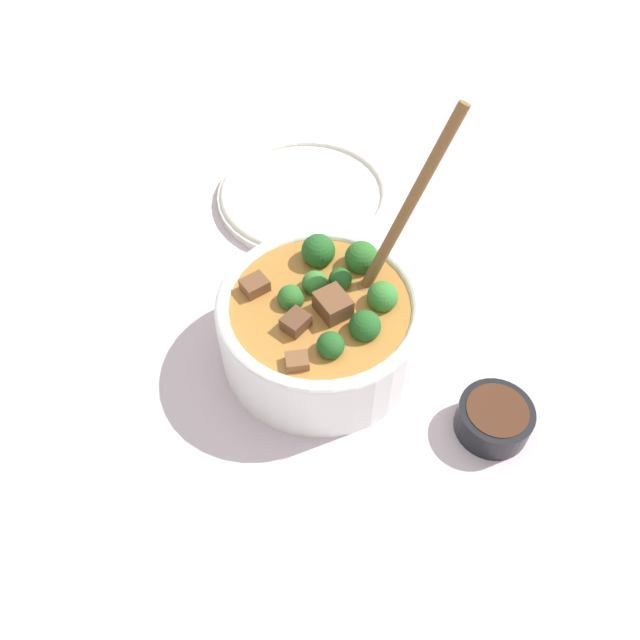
{
  "coord_description": "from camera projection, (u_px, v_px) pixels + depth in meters",
  "views": [
    {
      "loc": [
        -0.33,
        -0.26,
        0.59
      ],
      "look_at": [
        0.0,
        0.0,
        0.06
      ],
      "focal_mm": 35.0,
      "sensor_mm": 36.0,
      "label": 1
    }
  ],
  "objects": [
    {
      "name": "stew_bowl",
      "position": [
        321.0,
        322.0,
        0.68
      ],
      "size": [
        0.25,
        0.22,
        0.28
      ],
      "color": "white",
      "rests_on": "ground_plane"
    },
    {
      "name": "empty_plate",
      "position": [
        305.0,
        194.0,
        0.88
      ],
      "size": [
        0.25,
        0.25,
        0.02
      ],
      "color": "silver",
      "rests_on": "ground_plane"
    },
    {
      "name": "ground_plane",
      "position": [
        320.0,
        352.0,
        0.72
      ],
      "size": [
        4.0,
        4.0,
        0.0
      ],
      "primitive_type": "plane",
      "color": "silver"
    },
    {
      "name": "condiment_bowl",
      "position": [
        494.0,
        418.0,
        0.65
      ],
      "size": [
        0.08,
        0.08,
        0.04
      ],
      "color": "black",
      "rests_on": "ground_plane"
    }
  ]
}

